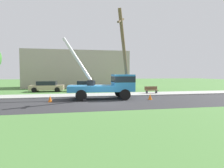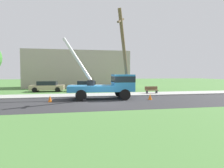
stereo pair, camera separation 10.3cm
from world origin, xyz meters
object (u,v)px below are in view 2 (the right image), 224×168
Objects in this scene: utility_truck at (109,84)px; leaning_utility_pole at (124,55)px; parked_sedan_silver at (87,86)px; traffic_cone_ahead at (150,97)px; parked_sedan_tan at (47,86)px; park_bench at (152,90)px; traffic_cone_behind at (50,99)px.

utility_truck is 3.30m from leaning_utility_pole.
parked_sedan_silver is (-3.19, 8.30, -3.59)m from leaning_utility_pole.
parked_sedan_tan is (-10.45, 10.39, 0.43)m from traffic_cone_ahead.
park_bench reaches higher than traffic_cone_ahead.
utility_truck is 4.22× the size of park_bench.
utility_truck is 12.06× the size of traffic_cone_behind.
traffic_cone_ahead and traffic_cone_behind have the same top height.
leaning_utility_pole is at bearing -45.97° from parked_sedan_tan.
parked_sedan_tan is at bearing 134.03° from leaning_utility_pole.
leaning_utility_pole is 5.27× the size of park_bench.
utility_truck is 6.66m from park_bench.
traffic_cone_ahead is 8.98m from traffic_cone_behind.
park_bench is at bearing 30.01° from utility_truck.
parked_sedan_silver reaches higher than traffic_cone_ahead.
traffic_cone_ahead is 1.00× the size of traffic_cone_behind.
parked_sedan_tan reaches higher than traffic_cone_ahead.
traffic_cone_behind is at bearing -168.25° from leaning_utility_pole.
traffic_cone_ahead is 0.12× the size of parked_sedan_tan.
leaning_utility_pole is at bearing 10.01° from utility_truck.
traffic_cone_behind is 0.12× the size of parked_sedan_silver.
parked_sedan_silver is at bearing 68.90° from traffic_cone_behind.
parked_sedan_silver is (-5.22, 9.98, 0.43)m from traffic_cone_ahead.
parked_sedan_tan is at bearing 155.65° from park_bench.
traffic_cone_ahead is at bearing -44.82° from parked_sedan_tan.
parked_sedan_silver reaches higher than park_bench.
parked_sedan_silver is 2.85× the size of park_bench.
utility_truck reaches higher than park_bench.
traffic_cone_behind is 0.12× the size of parked_sedan_tan.
traffic_cone_ahead is 0.35× the size of park_bench.
parked_sedan_silver is 9.04m from park_bench.
parked_sedan_silver is (3.76, 9.74, 0.43)m from traffic_cone_behind.
park_bench is at bearing 36.09° from leaning_utility_pole.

